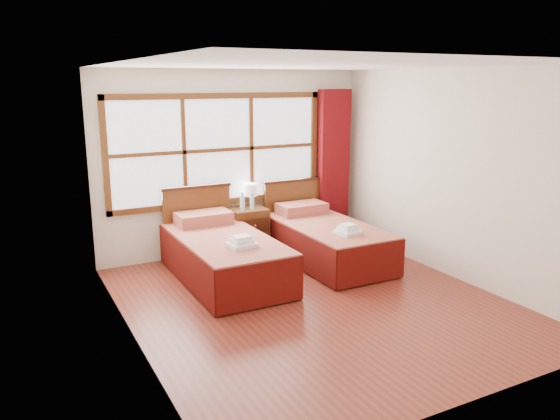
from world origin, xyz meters
TOP-DOWN VIEW (x-y plane):
  - floor at (0.00, 0.00)m, footprint 4.50×4.50m
  - ceiling at (0.00, 0.00)m, footprint 4.50×4.50m
  - wall_back at (0.00, 2.25)m, footprint 4.00×0.00m
  - wall_left at (-2.00, 0.00)m, footprint 0.00×4.50m
  - wall_right at (2.00, 0.00)m, footprint 0.00×4.50m
  - window at (-0.25, 2.21)m, footprint 3.16×0.06m
  - curtain at (1.60, 2.11)m, footprint 0.50×0.16m
  - bed_left at (-0.62, 1.20)m, footprint 1.07×2.09m
  - bed_right at (0.89, 1.20)m, footprint 1.03×2.05m
  - nightstand at (0.09, 1.99)m, footprint 0.50×0.49m
  - towels_left at (-0.58, 0.68)m, footprint 0.33×0.30m
  - towels_right at (0.87, 0.62)m, footprint 0.35×0.32m
  - lamp at (0.16, 2.04)m, footprint 0.18×0.18m
  - bottle_near at (-0.04, 1.89)m, footprint 0.07×0.07m
  - bottle_far at (0.11, 1.89)m, footprint 0.06×0.06m

SIDE VIEW (x-z plane):
  - floor at x=0.00m, z-range 0.00..0.00m
  - bed_right at x=0.89m, z-range -0.19..0.81m
  - bed_left at x=-0.62m, z-range -0.20..0.84m
  - nightstand at x=0.09m, z-range 0.00..0.67m
  - towels_right at x=0.87m, z-range 0.52..0.65m
  - towels_left at x=-0.58m, z-range 0.54..0.67m
  - bottle_far at x=0.11m, z-range 0.66..0.89m
  - bottle_near at x=-0.04m, z-range 0.66..0.92m
  - lamp at x=0.16m, z-range 0.74..1.08m
  - curtain at x=1.60m, z-range 0.02..2.32m
  - wall_back at x=0.00m, z-range -0.70..3.30m
  - wall_left at x=-2.00m, z-range -0.95..3.55m
  - wall_right at x=2.00m, z-range -0.95..3.55m
  - window at x=-0.25m, z-range 0.72..2.28m
  - ceiling at x=0.00m, z-range 2.60..2.60m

